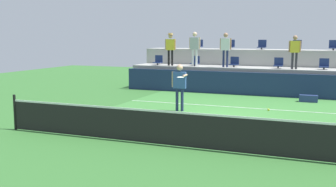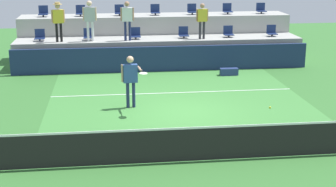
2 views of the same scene
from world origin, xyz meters
TOP-DOWN VIEW (x-y plane):
  - ground_plane at (0.00, 0.00)m, footprint 40.00×40.00m
  - court_inner_paint at (0.00, 1.00)m, footprint 9.00×10.00m
  - court_service_line at (0.00, 2.40)m, footprint 9.00×0.06m
  - tennis_net at (0.00, -4.00)m, footprint 10.48×0.08m
  - sponsor_backboard at (0.00, 6.00)m, footprint 13.00×0.16m
  - seating_tier_lower at (0.00, 7.30)m, footprint 13.00×1.80m
  - seating_tier_upper at (0.00, 9.10)m, footprint 13.00×1.80m
  - stadium_chair_lower_far_left at (-5.35, 7.23)m, footprint 0.44×0.40m
  - stadium_chair_lower_left at (-3.20, 7.23)m, footprint 0.44×0.40m
  - stadium_chair_lower_mid_left at (-1.09, 7.23)m, footprint 0.44×0.40m
  - stadium_chair_lower_mid_right at (1.11, 7.23)m, footprint 0.44×0.40m
  - stadium_chair_lower_right at (3.22, 7.23)m, footprint 0.44×0.40m
  - stadium_chair_upper_far_left at (-5.34, 9.03)m, footprint 0.44×0.40m
  - stadium_chair_upper_left at (-3.60, 9.03)m, footprint 0.44×0.40m
  - stadium_chair_upper_mid_left at (-1.75, 9.03)m, footprint 0.44×0.40m
  - stadium_chair_upper_center at (-0.01, 9.03)m, footprint 0.44×0.40m
  - stadium_chair_upper_mid_right at (1.80, 9.03)m, footprint 0.44×0.40m
  - stadium_chair_upper_right at (3.58, 9.03)m, footprint 0.44×0.40m
  - tennis_player at (-1.66, 0.75)m, footprint 0.82×1.20m
  - spectator_with_hat at (-4.47, 6.85)m, footprint 0.59×0.48m
  - spectator_in_grey at (-3.11, 6.85)m, footprint 0.62×0.25m
  - spectator_leaning_on_rail at (-1.47, 6.85)m, footprint 0.60×0.24m
  - spectator_in_white at (1.89, 6.85)m, footprint 0.57×0.24m
  - tennis_ball at (2.10, -2.43)m, footprint 0.07×0.07m
  - equipment_bag at (2.72, 4.89)m, footprint 0.76×0.28m

SIDE VIEW (x-z plane):
  - ground_plane at x=0.00m, z-range 0.00..0.00m
  - court_inner_paint at x=0.00m, z-range 0.00..0.01m
  - court_service_line at x=0.00m, z-range 0.01..0.01m
  - equipment_bag at x=2.72m, z-range 0.00..0.30m
  - tennis_net at x=0.00m, z-range -0.04..1.03m
  - sponsor_backboard at x=0.00m, z-range 0.00..1.10m
  - seating_tier_lower at x=0.00m, z-range 0.00..1.25m
  - tennis_ball at x=2.10m, z-range 0.81..0.87m
  - seating_tier_upper at x=0.00m, z-range 0.00..2.10m
  - tennis_player at x=-1.66m, z-range 0.21..1.98m
  - stadium_chair_lower_far_left at x=-5.35m, z-range 1.20..1.72m
  - stadium_chair_lower_left at x=-3.20m, z-range 1.20..1.72m
  - stadium_chair_lower_mid_left at x=-1.09m, z-range 1.20..1.72m
  - stadium_chair_lower_mid_right at x=1.11m, z-range 1.20..1.72m
  - stadium_chair_lower_right at x=3.22m, z-range 1.20..1.72m
  - spectator_in_white at x=1.89m, z-range 1.40..3.01m
  - spectator_leaning_on_rail at x=-1.47m, z-range 1.43..3.17m
  - spectator_with_hat at x=-4.47m, z-range 1.45..3.18m
  - stadium_chair_upper_far_left at x=-5.34m, z-range 2.05..2.57m
  - stadium_chair_upper_left at x=-3.60m, z-range 2.05..2.57m
  - stadium_chair_upper_mid_left at x=-1.75m, z-range 2.05..2.57m
  - stadium_chair_upper_center at x=-0.01m, z-range 2.05..2.57m
  - stadium_chair_upper_mid_right at x=1.80m, z-range 2.05..2.57m
  - stadium_chair_upper_right at x=3.58m, z-range 2.05..2.57m
  - spectator_in_grey at x=-3.11m, z-range 1.44..3.23m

